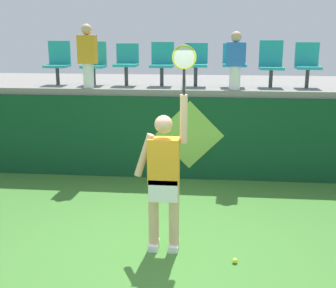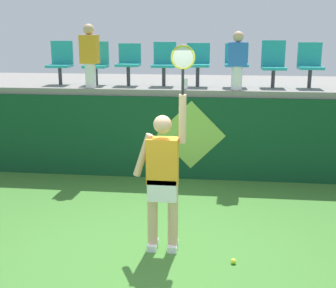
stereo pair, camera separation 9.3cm
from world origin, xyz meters
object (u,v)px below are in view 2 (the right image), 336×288
Objects in this scene: stadium_chair_5 at (236,62)px; spectator_0 at (90,55)px; tennis_ball at (233,261)px; stadium_chair_7 at (310,63)px; stadium_chair_4 at (198,62)px; stadium_chair_6 at (273,63)px; stadium_chair_1 at (97,62)px; stadium_chair_0 at (61,61)px; water_bottle at (186,84)px; spectator_1 at (237,60)px; stadium_chair_2 at (129,62)px; stadium_chair_3 at (164,62)px; tennis_player at (163,176)px.

stadium_chair_5 is 0.69× the size of spectator_0.
stadium_chair_7 reaches higher than tennis_ball.
stadium_chair_4 is (-0.65, 3.76, 2.09)m from tennis_ball.
stadium_chair_6 is 1.04× the size of stadium_chair_7.
stadium_chair_0 is at bearing 179.93° from stadium_chair_1.
stadium_chair_6 reaches higher than water_bottle.
spectator_0 reaches higher than spectator_1.
stadium_chair_6 is (0.69, 0.01, -0.01)m from stadium_chair_5.
stadium_chair_6 is at bearing 0.44° from stadium_chair_4.
tennis_ball is at bearing -80.26° from stadium_chair_4.
stadium_chair_6 reaches higher than stadium_chair_2.
stadium_chair_7 reaches higher than stadium_chair_5.
stadium_chair_6 is 0.67m from stadium_chair_7.
stadium_chair_5 is 2.76m from spectator_0.
stadium_chair_6 reaches higher than stadium_chair_5.
stadium_chair_1 reaches higher than stadium_chair_5.
stadium_chair_5 is (1.38, -0.01, 0.01)m from stadium_chair_3.
stadium_chair_4 is 1.01× the size of stadium_chair_5.
tennis_player reaches higher than stadium_chair_3.
tennis_player reaches higher than stadium_chair_5.
stadium_chair_3 is 0.96× the size of stadium_chair_6.
stadium_chair_0 is at bearing 179.62° from stadium_chair_2.
stadium_chair_7 is at bearing 0.33° from stadium_chair_5.
stadium_chair_6 is (3.40, 0.00, 0.01)m from stadium_chair_1.
stadium_chair_6 is at bearing 17.66° from water_bottle.
stadium_chair_3 is at bearing -0.12° from stadium_chair_0.
stadium_chair_2 is at bearing 179.96° from stadium_chair_5.
stadium_chair_6 is 0.84× the size of spectator_1.
tennis_ball is 0.08× the size of stadium_chair_7.
tennis_player reaches higher than stadium_chair_4.
spectator_1 reaches higher than stadium_chair_1.
tennis_player reaches higher than water_bottle.
stadium_chair_7 is 0.71× the size of spectator_0.
stadium_chair_6 is at bearing 0.19° from stadium_chair_3.
stadium_chair_0 is at bearing -179.96° from stadium_chair_6.
stadium_chair_3 is 2.73m from stadium_chair_7.
tennis_player reaches higher than stadium_chair_0.
spectator_1 is at bearing 0.33° from spectator_0.
stadium_chair_5 is (2.72, -0.01, 0.02)m from stadium_chair_1.
tennis_player is 2.95× the size of stadium_chair_6.
stadium_chair_6 reaches higher than stadium_chair_1.
stadium_chair_7 is (4.80, -0.00, -0.00)m from stadium_chair_0.
spectator_0 is at bearing -90.00° from stadium_chair_1.
stadium_chair_1 is at bearing 90.00° from spectator_0.
spectator_0 is at bearing -172.32° from stadium_chair_6.
spectator_0 is at bearing 120.04° from tennis_player.
stadium_chair_1 is 1.04× the size of stadium_chair_2.
stadium_chair_0 is at bearing 125.44° from tennis_player.
water_bottle is at bearing -151.54° from stadium_chair_5.
tennis_player is 3.73m from spectator_0.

